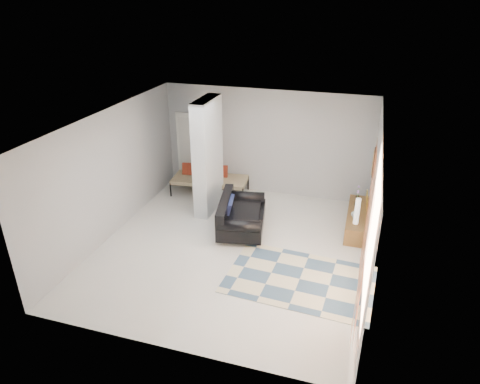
% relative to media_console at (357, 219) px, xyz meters
% --- Properties ---
extents(floor, '(6.00, 6.00, 0.00)m').
position_rel_media_console_xyz_m(floor, '(-2.52, -1.70, -0.20)').
color(floor, white).
rests_on(floor, ground).
extents(ceiling, '(6.00, 6.00, 0.00)m').
position_rel_media_console_xyz_m(ceiling, '(-2.52, -1.70, 2.60)').
color(ceiling, white).
rests_on(ceiling, wall_back).
extents(wall_back, '(6.00, 0.00, 6.00)m').
position_rel_media_console_xyz_m(wall_back, '(-2.52, 1.30, 1.20)').
color(wall_back, '#ABADAF').
rests_on(wall_back, ground).
extents(wall_front, '(6.00, 0.00, 6.00)m').
position_rel_media_console_xyz_m(wall_front, '(-2.52, -4.70, 1.20)').
color(wall_front, '#ABADAF').
rests_on(wall_front, ground).
extents(wall_left, '(0.00, 6.00, 6.00)m').
position_rel_media_console_xyz_m(wall_left, '(-5.27, -1.70, 1.20)').
color(wall_left, '#ABADAF').
rests_on(wall_left, ground).
extents(wall_right, '(0.00, 6.00, 6.00)m').
position_rel_media_console_xyz_m(wall_right, '(0.23, -1.70, 1.20)').
color(wall_right, '#ABADAF').
rests_on(wall_right, ground).
extents(partition_column, '(0.35, 1.20, 2.80)m').
position_rel_media_console_xyz_m(partition_column, '(-3.62, -0.10, 1.20)').
color(partition_column, silver).
rests_on(partition_column, floor).
extents(hallway_door, '(0.85, 0.06, 2.04)m').
position_rel_media_console_xyz_m(hallway_door, '(-4.62, 1.26, 0.82)').
color(hallway_door, white).
rests_on(hallway_door, floor).
extents(curtain, '(0.00, 2.55, 2.55)m').
position_rel_media_console_xyz_m(curtain, '(0.15, -2.85, 1.25)').
color(curtain, '#FF8143').
rests_on(curtain, wall_right).
extents(wall_art, '(0.04, 0.45, 0.55)m').
position_rel_media_console_xyz_m(wall_art, '(0.20, -0.00, 1.45)').
color(wall_art, '#371A0F').
rests_on(wall_art, wall_right).
extents(media_console, '(0.45, 1.82, 0.80)m').
position_rel_media_console_xyz_m(media_console, '(0.00, 0.00, 0.00)').
color(media_console, brown).
rests_on(media_console, floor).
extents(loveseat, '(1.28, 1.83, 0.76)m').
position_rel_media_console_xyz_m(loveseat, '(-2.59, -0.88, 0.15)').
color(loveseat, silver).
rests_on(loveseat, floor).
extents(daybed, '(2.08, 1.05, 0.77)m').
position_rel_media_console_xyz_m(daybed, '(-3.95, 0.77, 0.20)').
color(daybed, black).
rests_on(daybed, floor).
extents(area_rug, '(2.85, 1.99, 0.01)m').
position_rel_media_console_xyz_m(area_rug, '(-0.92, -2.38, -0.20)').
color(area_rug, beige).
rests_on(area_rug, floor).
extents(cylinder_lamp, '(0.11, 0.11, 0.60)m').
position_rel_media_console_xyz_m(cylinder_lamp, '(-0.02, -0.57, 0.49)').
color(cylinder_lamp, white).
rests_on(cylinder_lamp, media_console).
extents(bronze_figurine, '(0.13, 0.13, 0.25)m').
position_rel_media_console_xyz_m(bronze_figurine, '(-0.05, 0.37, 0.32)').
color(bronze_figurine, '#322216').
rests_on(bronze_figurine, media_console).
extents(vase, '(0.20, 0.20, 0.19)m').
position_rel_media_console_xyz_m(vase, '(-0.05, -0.28, 0.29)').
color(vase, white).
rests_on(vase, media_console).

